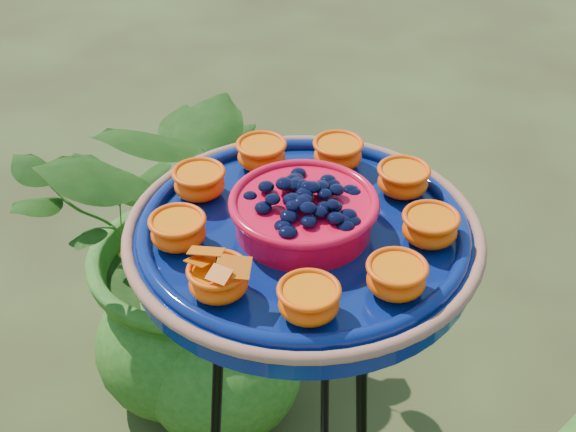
% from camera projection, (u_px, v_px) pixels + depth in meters
% --- Properties ---
extents(tripod_stand, '(0.40, 0.40, 0.84)m').
position_uv_depth(tripod_stand, '(301.00, 425.00, 1.21)').
color(tripod_stand, black).
rests_on(tripod_stand, ground).
extents(feeder_dish, '(0.55, 0.55, 0.10)m').
position_uv_depth(feeder_dish, '(303.00, 231.00, 0.99)').
color(feeder_dish, '#07175B').
rests_on(feeder_dish, tripod_stand).
extents(shrub_back_left, '(0.92, 0.87, 0.80)m').
position_uv_depth(shrub_back_left, '(205.00, 229.00, 1.78)').
color(shrub_back_left, '#1F5015').
rests_on(shrub_back_left, ground).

